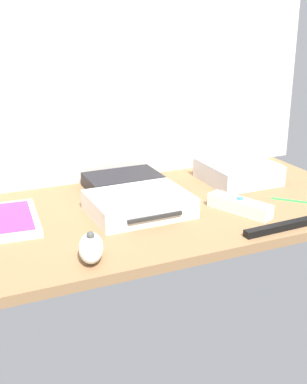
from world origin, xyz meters
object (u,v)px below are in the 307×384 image
(game_console, at_px, (139,204))
(sensor_bar, at_px, (294,224))
(mini_computer, at_px, (238,171))
(remote_wand, at_px, (239,206))
(remote_nunchuk, at_px, (91,247))
(stylus_pen, at_px, (291,200))
(network_router, at_px, (123,181))
(game_case, at_px, (4,221))

(game_console, bearing_deg, sensor_bar, -37.80)
(mini_computer, distance_m, remote_wand, 0.22)
(remote_nunchuk, relative_size, stylus_pen, 1.21)
(network_router, xyz_separation_m, remote_nunchuk, (-0.19, -0.33, 0.00))
(game_case, bearing_deg, remote_nunchuk, -56.23)
(remote_nunchuk, bearing_deg, mini_computer, 46.07)
(game_console, xyz_separation_m, network_router, (0.03, 0.17, -0.00))
(game_console, distance_m, remote_nunchuk, 0.22)
(network_router, relative_size, remote_wand, 1.20)
(remote_nunchuk, xyz_separation_m, sensor_bar, (0.42, -0.04, -0.01))
(remote_nunchuk, bearing_deg, sensor_bar, 12.20)
(mini_computer, height_order, network_router, mini_computer)
(mini_computer, relative_size, sensor_bar, 0.71)
(mini_computer, relative_size, game_case, 0.85)
(remote_wand, bearing_deg, network_router, 101.15)
(game_console, height_order, mini_computer, mini_computer)
(game_console, relative_size, remote_nunchuk, 1.95)
(network_router, bearing_deg, game_console, -99.62)
(game_console, xyz_separation_m, stylus_pen, (0.35, -0.07, -0.02))
(stylus_pen, bearing_deg, mini_computer, 100.72)
(remote_wand, distance_m, stylus_pen, 0.15)
(mini_computer, xyz_separation_m, sensor_bar, (-0.06, -0.30, -0.02))
(sensor_bar, relative_size, stylus_pen, 2.67)
(remote_wand, bearing_deg, remote_nunchuk, 168.68)
(remote_nunchuk, distance_m, stylus_pen, 0.51)
(sensor_bar, bearing_deg, network_router, 120.02)
(mini_computer, xyz_separation_m, network_router, (-0.29, 0.07, -0.01))
(game_console, height_order, network_router, game_console)
(remote_wand, bearing_deg, game_case, 140.35)
(network_router, height_order, remote_nunchuk, remote_nunchuk)
(mini_computer, distance_m, remote_nunchuk, 0.54)
(mini_computer, bearing_deg, sensor_bar, -100.95)
(remote_nunchuk, distance_m, sensor_bar, 0.42)
(game_case, height_order, network_router, network_router)
(game_console, height_order, remote_wand, game_console)
(network_router, height_order, remote_wand, same)
(remote_wand, xyz_separation_m, remote_nunchuk, (-0.36, -0.08, 0.01))
(game_console, height_order, remote_nunchuk, remote_nunchuk)
(mini_computer, bearing_deg, remote_wand, -122.08)
(mini_computer, bearing_deg, stylus_pen, -79.28)
(stylus_pen, bearing_deg, sensor_bar, -126.34)
(network_router, distance_m, remote_nunchuk, 0.38)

